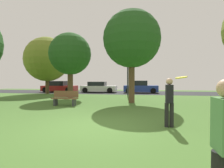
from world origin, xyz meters
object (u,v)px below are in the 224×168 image
at_px(maple_tree_far, 132,39).
at_px(park_bench, 65,98).
at_px(frisbee_disc, 181,77).
at_px(parked_car_red, 59,87).
at_px(parked_car_white, 99,87).
at_px(person_thrower, 169,100).
at_px(oak_tree_center, 70,54).
at_px(birch_tree_lone, 47,59).
at_px(parked_car_blue, 140,87).
at_px(street_lamp_post, 128,73).

xyz_separation_m(maple_tree_far, park_bench, (-3.97, -2.05, -3.92)).
relative_size(frisbee_disc, parked_car_red, 0.08).
distance_m(parked_car_red, parked_car_white, 5.21).
relative_size(person_thrower, park_bench, 1.02).
bearing_deg(oak_tree_center, birch_tree_lone, 136.94).
bearing_deg(parked_car_white, frisbee_disc, -70.30).
bearing_deg(parked_car_blue, street_lamp_post, -109.43).
relative_size(oak_tree_center, parked_car_blue, 1.39).
bearing_deg(street_lamp_post, maple_tree_far, -83.29).
xyz_separation_m(maple_tree_far, frisbee_disc, (1.55, -7.87, -2.74)).
relative_size(oak_tree_center, person_thrower, 3.42).
bearing_deg(oak_tree_center, person_thrower, -49.95).
bearing_deg(park_bench, maple_tree_far, -152.68).
bearing_deg(oak_tree_center, parked_car_white, 83.78).
xyz_separation_m(parked_car_red, street_lamp_post, (9.13, -3.41, 1.60)).
bearing_deg(person_thrower, parked_car_white, -157.89).
xyz_separation_m(parked_car_white, park_bench, (0.63, -11.33, -0.16)).
bearing_deg(parked_car_blue, parked_car_red, -178.80).
distance_m(oak_tree_center, frisbee_disc, 12.35).
relative_size(person_thrower, parked_car_white, 0.37).
bearing_deg(maple_tree_far, parked_car_blue, 86.25).
distance_m(parked_car_blue, park_bench, 12.26).
bearing_deg(parked_car_white, birch_tree_lone, -151.96).
height_order(oak_tree_center, street_lamp_post, oak_tree_center).
bearing_deg(street_lamp_post, parked_car_white, 137.56).
relative_size(person_thrower, parked_car_red, 0.38).
bearing_deg(frisbee_disc, birch_tree_lone, 128.84).
bearing_deg(maple_tree_far, birch_tree_lone, 147.20).
distance_m(person_thrower, parked_car_red, 18.99).
bearing_deg(park_bench, frisbee_disc, 133.45).
height_order(oak_tree_center, park_bench, oak_tree_center).
xyz_separation_m(frisbee_disc, parked_car_white, (-6.14, 17.15, -1.02)).
bearing_deg(parked_car_red, parked_car_white, 1.92).
bearing_deg(parked_car_red, street_lamp_post, -20.50).
bearing_deg(oak_tree_center, maple_tree_far, -21.64).
bearing_deg(maple_tree_far, person_thrower, -75.72).
distance_m(oak_tree_center, birch_tree_lone, 6.28).
xyz_separation_m(maple_tree_far, person_thrower, (1.56, -6.11, -3.48)).
distance_m(frisbee_disc, park_bench, 8.10).
height_order(maple_tree_far, birch_tree_lone, birch_tree_lone).
height_order(birch_tree_lone, parked_car_red, birch_tree_lone).
xyz_separation_m(frisbee_disc, parked_car_blue, (-0.93, 17.19, -0.97)).
height_order(maple_tree_far, oak_tree_center, maple_tree_far).
relative_size(person_thrower, street_lamp_post, 0.36).
height_order(parked_car_white, park_bench, parked_car_white).
xyz_separation_m(oak_tree_center, park_bench, (1.41, -4.18, -3.32)).
xyz_separation_m(maple_tree_far, birch_tree_lone, (-9.96, 6.42, -0.46)).
xyz_separation_m(parked_car_blue, street_lamp_post, (-1.28, -3.63, 1.58)).
bearing_deg(street_lamp_post, frisbee_disc, -80.73).
height_order(parked_car_white, parked_car_blue, parked_car_blue).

